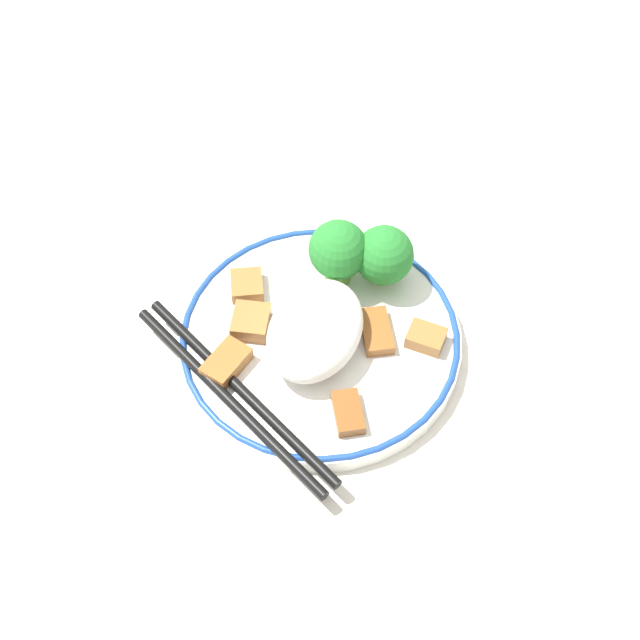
{
  "coord_description": "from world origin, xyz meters",
  "views": [
    {
      "loc": [
        -0.35,
        -0.14,
        0.56
      ],
      "look_at": [
        0.0,
        0.0,
        0.03
      ],
      "focal_mm": 50.0,
      "sensor_mm": 36.0,
      "label": 1
    }
  ],
  "objects": [
    {
      "name": "meat_near_right",
      "position": [
        -0.06,
        -0.04,
        0.02
      ],
      "size": [
        0.04,
        0.03,
        0.01
      ],
      "color": "brown",
      "rests_on": "plate"
    },
    {
      "name": "rice_mound",
      "position": [
        -0.01,
        -0.0,
        0.03
      ],
      "size": [
        0.09,
        0.07,
        0.04
      ],
      "color": "white",
      "rests_on": "plate"
    },
    {
      "name": "meat_near_front",
      "position": [
        0.02,
        -0.04,
        0.02
      ],
      "size": [
        0.04,
        0.04,
        0.01
      ],
      "color": "brown",
      "rests_on": "plate"
    },
    {
      "name": "plate",
      "position": [
        0.0,
        0.0,
        0.01
      ],
      "size": [
        0.21,
        0.21,
        0.02
      ],
      "color": "white",
      "rests_on": "ground_plane"
    },
    {
      "name": "meat_on_rice_edge",
      "position": [
        0.02,
        0.07,
        0.02
      ],
      "size": [
        0.04,
        0.03,
        0.01
      ],
      "color": "#9E6633",
      "rests_on": "plate"
    },
    {
      "name": "broccoli_back_center",
      "position": [
        0.06,
        0.01,
        0.05
      ],
      "size": [
        0.05,
        0.05,
        0.06
      ],
      "color": "#72AD4C",
      "rests_on": "plate"
    },
    {
      "name": "broccoli_back_left",
      "position": [
        0.07,
        -0.02,
        0.04
      ],
      "size": [
        0.05,
        0.05,
        0.05
      ],
      "color": "#72AD4C",
      "rests_on": "plate"
    },
    {
      "name": "chopsticks",
      "position": [
        -0.07,
        0.04,
        0.02
      ],
      "size": [
        0.1,
        0.19,
        0.01
      ],
      "color": "black",
      "rests_on": "plate"
    },
    {
      "name": "meat_mid_left",
      "position": [
        -0.05,
        0.05,
        0.02
      ],
      "size": [
        0.04,
        0.03,
        0.01
      ],
      "color": "#995B28",
      "rests_on": "plate"
    },
    {
      "name": "meat_near_left",
      "position": [
        -0.01,
        0.05,
        0.02
      ],
      "size": [
        0.03,
        0.03,
        0.01
      ],
      "color": "#9E6633",
      "rests_on": "plate"
    },
    {
      "name": "ground_plane",
      "position": [
        0.0,
        0.0,
        0.0
      ],
      "size": [
        3.0,
        3.0,
        0.0
      ],
      "primitive_type": "plane",
      "color": "silver"
    },
    {
      "name": "meat_near_back",
      "position": [
        0.02,
        -0.07,
        0.02
      ],
      "size": [
        0.02,
        0.03,
        0.01
      ],
      "color": "#9E6633",
      "rests_on": "plate"
    }
  ]
}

